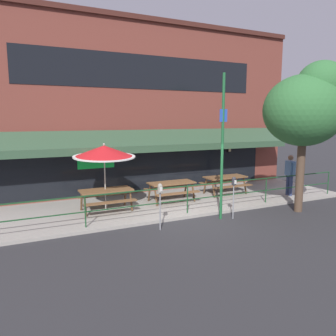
{
  "coord_description": "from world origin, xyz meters",
  "views": [
    {
      "loc": [
        -5.25,
        -9.25,
        3.32
      ],
      "look_at": [
        -0.12,
        1.6,
        1.5
      ],
      "focal_mm": 35.0,
      "sensor_mm": 36.0,
      "label": 1
    }
  ],
  "objects": [
    {
      "name": "ground_plane",
      "position": [
        0.0,
        0.0,
        0.0
      ],
      "size": [
        120.0,
        120.0,
        0.0
      ],
      "primitive_type": "plane",
      "color": "#2D2D30"
    },
    {
      "name": "patio_deck",
      "position": [
        0.0,
        2.0,
        0.05
      ],
      "size": [
        15.0,
        4.0,
        0.1
      ],
      "primitive_type": "cube",
      "color": "#9E998E",
      "rests_on": "ground"
    },
    {
      "name": "restaurant_building",
      "position": [
        0.0,
        4.22,
        3.72
      ],
      "size": [
        15.0,
        1.6,
        7.49
      ],
      "color": "brown",
      "rests_on": "ground"
    },
    {
      "name": "patio_railing",
      "position": [
        0.0,
        0.3,
        0.8
      ],
      "size": [
        13.84,
        0.04,
        0.97
      ],
      "color": "#194723",
      "rests_on": "patio_deck"
    },
    {
      "name": "picnic_table_left",
      "position": [
        -2.43,
        1.78,
        0.71
      ],
      "size": [
        1.8,
        1.42,
        0.76
      ],
      "color": "brown",
      "rests_on": "patio_deck"
    },
    {
      "name": "picnic_table_centre",
      "position": [
        0.22,
        2.0,
        0.71
      ],
      "size": [
        1.8,
        1.42,
        0.76
      ],
      "color": "brown",
      "rests_on": "patio_deck"
    },
    {
      "name": "picnic_table_right",
      "position": [
        2.87,
        2.17,
        0.71
      ],
      "size": [
        1.8,
        1.42,
        0.76
      ],
      "color": "brown",
      "rests_on": "patio_deck"
    },
    {
      "name": "patio_umbrella_left",
      "position": [
        -2.43,
        1.89,
        2.18
      ],
      "size": [
        2.14,
        2.14,
        2.38
      ],
      "color": "#B7B2A8",
      "rests_on": "patio_deck"
    },
    {
      "name": "pedestrian_walking",
      "position": [
        5.18,
        0.81,
        1.06
      ],
      "size": [
        0.31,
        0.61,
        1.71
      ],
      "color": "navy",
      "rests_on": "patio_deck"
    },
    {
      "name": "parking_meter_near",
      "position": [
        -1.41,
        -0.58,
        1.15
      ],
      "size": [
        0.15,
        0.16,
        1.42
      ],
      "color": "gray",
      "rests_on": "ground"
    },
    {
      "name": "parking_meter_far",
      "position": [
        1.24,
        -0.62,
        1.15
      ],
      "size": [
        0.15,
        0.16,
        1.42
      ],
      "color": "gray",
      "rests_on": "ground"
    },
    {
      "name": "street_sign_pole",
      "position": [
        0.86,
        -0.45,
        2.43
      ],
      "size": [
        0.28,
        0.09,
        4.74
      ],
      "color": "#1E6033",
      "rests_on": "ground"
    },
    {
      "name": "street_tree_curbside",
      "position": [
        3.98,
        -0.96,
        3.74
      ],
      "size": [
        2.9,
        2.61,
        5.26
      ],
      "color": "brown",
      "rests_on": "ground"
    }
  ]
}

